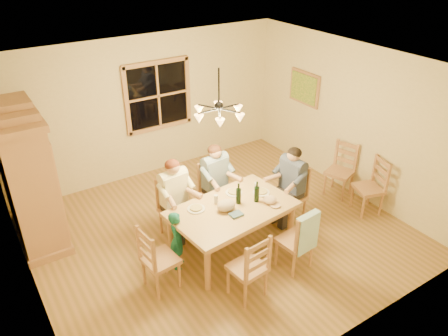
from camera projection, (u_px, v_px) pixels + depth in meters
floor at (220, 233)px, 7.03m from camera, size 5.50×5.50×0.00m
ceiling at (219, 68)px, 5.73m from camera, size 5.50×5.00×0.02m
wall_back at (148, 107)px, 8.22m from camera, size 5.50×0.02×2.70m
wall_left at (20, 218)px, 5.07m from camera, size 0.02×5.00×2.70m
wall_right at (351, 120)px, 7.69m from camera, size 0.02×5.00×2.70m
window at (158, 96)px, 8.19m from camera, size 1.30×0.06×1.30m
painting at (304, 88)px, 8.43m from camera, size 0.06×0.78×0.64m
chandelier at (219, 112)px, 6.03m from camera, size 0.77×0.68×0.71m
armoire at (28, 180)px, 6.43m from camera, size 0.66×1.40×2.30m
dining_table at (232, 213)px, 6.37m from camera, size 1.89×1.27×0.76m
chair_far_left at (176, 218)px, 6.87m from camera, size 0.48×0.46×0.99m
chair_far_right at (216, 201)px, 7.31m from camera, size 0.48×0.46×0.99m
chair_near_left at (247, 277)px, 5.72m from camera, size 0.48×0.46×0.99m
chair_near_right at (294, 249)px, 6.21m from camera, size 0.48×0.46×0.99m
chair_end_left at (161, 268)px, 5.86m from camera, size 0.46×0.48×0.99m
chair_end_right at (290, 204)px, 7.22m from camera, size 0.46×0.48×0.99m
adult_woman at (174, 189)px, 6.61m from camera, size 0.42×0.46×0.87m
adult_plaid_man at (215, 173)px, 7.05m from camera, size 0.42×0.46×0.87m
adult_slate_man at (292, 176)px, 6.96m from camera, size 0.46×0.42×0.87m
towel at (307, 233)px, 5.89m from camera, size 0.39×0.14×0.58m
wine_bottle_a at (238, 193)px, 6.34m from camera, size 0.08×0.08×0.33m
wine_bottle_b at (257, 192)px, 6.39m from camera, size 0.08×0.08×0.33m
plate_woman at (196, 209)px, 6.27m from camera, size 0.26×0.26×0.02m
plate_plaid at (234, 193)px, 6.66m from camera, size 0.26×0.26×0.02m
plate_slate at (261, 192)px, 6.66m from camera, size 0.26×0.26×0.02m
wine_glass_a at (216, 199)px, 6.38m from camera, size 0.06×0.06×0.14m
wine_glass_b at (256, 187)px, 6.69m from camera, size 0.06×0.06×0.14m
cap at (270, 200)px, 6.40m from camera, size 0.20×0.20×0.11m
napkin at (236, 214)px, 6.14m from camera, size 0.19×0.16×0.03m
cloth_bundle at (226, 205)px, 6.23m from camera, size 0.28×0.22×0.15m
child at (177, 240)px, 6.14m from camera, size 0.38×0.40×0.92m
chair_spare_front at (367, 196)px, 7.44m from camera, size 0.53×0.54×0.99m
chair_spare_back at (339, 180)px, 7.92m from camera, size 0.54×0.55×0.99m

